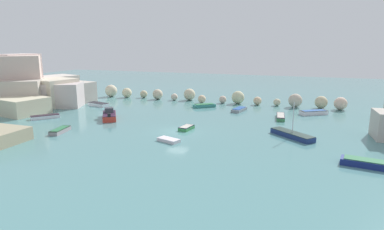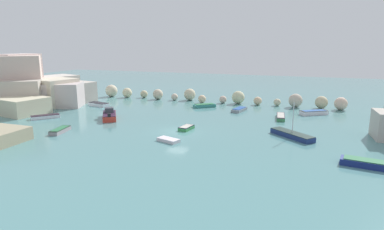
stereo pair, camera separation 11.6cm
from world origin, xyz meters
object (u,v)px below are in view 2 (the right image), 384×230
at_px(moored_boat_9, 186,128).
at_px(moored_boat_11, 204,106).
at_px(moored_boat_0, 292,135).
at_px(moored_boat_1, 314,112).
at_px(moored_boat_6, 60,130).
at_px(moored_boat_8, 109,115).
at_px(moored_boat_2, 99,104).
at_px(moored_boat_10, 363,163).
at_px(moored_boat_7, 281,117).
at_px(moored_boat_5, 239,110).
at_px(moored_boat_3, 168,140).
at_px(moored_boat_4, 45,117).

xyz_separation_m(moored_boat_9, moored_boat_11, (-2.50, 15.38, 0.02)).
height_order(moored_boat_0, moored_boat_9, moored_boat_0).
distance_m(moored_boat_1, moored_boat_11, 17.91).
bearing_deg(moored_boat_6, moored_boat_8, 159.45).
distance_m(moored_boat_0, moored_boat_1, 14.62).
height_order(moored_boat_1, moored_boat_9, moored_boat_1).
height_order(moored_boat_2, moored_boat_6, moored_boat_2).
bearing_deg(moored_boat_10, moored_boat_0, 140.35).
height_order(moored_boat_6, moored_boat_7, moored_boat_7).
xyz_separation_m(moored_boat_5, moored_boat_10, (15.62, -20.64, 0.06)).
height_order(moored_boat_1, moored_boat_3, moored_boat_1).
bearing_deg(moored_boat_6, moored_boat_4, -137.44).
relative_size(moored_boat_3, moored_boat_7, 0.62).
relative_size(moored_boat_1, moored_boat_6, 1.24).
distance_m(moored_boat_8, moored_boat_10, 33.56).
relative_size(moored_boat_6, moored_boat_8, 0.69).
bearing_deg(moored_boat_9, moored_boat_3, 6.86).
bearing_deg(moored_boat_3, moored_boat_8, -11.96).
bearing_deg(moored_boat_1, moored_boat_7, -168.57).
distance_m(moored_boat_3, moored_boat_5, 20.03).
height_order(moored_boat_4, moored_boat_7, moored_boat_7).
bearing_deg(moored_boat_9, moored_boat_0, 101.38).
height_order(moored_boat_2, moored_boat_3, moored_boat_2).
xyz_separation_m(moored_boat_0, moored_boat_7, (-2.17, 9.81, -0.04)).
bearing_deg(moored_boat_8, moored_boat_4, 75.25).
relative_size(moored_boat_1, moored_boat_10, 1.10).
height_order(moored_boat_6, moored_boat_8, moored_boat_8).
bearing_deg(moored_boat_2, moored_boat_8, -31.79).
height_order(moored_boat_8, moored_boat_11, moored_boat_8).
distance_m(moored_boat_4, moored_boat_8, 9.55).
xyz_separation_m(moored_boat_3, moored_boat_11, (-2.46, 20.94, 0.10)).
bearing_deg(moored_boat_4, moored_boat_11, 169.83).
relative_size(moored_boat_4, moored_boat_5, 0.99).
distance_m(moored_boat_1, moored_boat_3, 25.99).
bearing_deg(moored_boat_8, moored_boat_0, -125.96).
bearing_deg(moored_boat_3, moored_boat_6, 22.84).
bearing_deg(moored_boat_3, moored_boat_9, -71.90).
xyz_separation_m(moored_boat_10, moored_boat_11, (-22.05, 21.95, -0.04)).
bearing_deg(moored_boat_9, moored_boat_4, -79.89).
relative_size(moored_boat_4, moored_boat_9, 1.49).
bearing_deg(moored_boat_9, moored_boat_11, -163.41).
relative_size(moored_boat_7, moored_boat_11, 1.18).
xyz_separation_m(moored_boat_0, moored_boat_10, (6.57, -7.49, -0.01)).
bearing_deg(moored_boat_6, moored_boat_9, 103.52).
xyz_separation_m(moored_boat_4, moored_boat_5, (25.86, 15.12, -0.01)).
bearing_deg(moored_boat_1, moored_boat_5, 152.74).
bearing_deg(moored_boat_0, moored_boat_8, 38.39).
relative_size(moored_boat_5, moored_boat_7, 0.84).
xyz_separation_m(moored_boat_0, moored_boat_5, (-9.05, 13.14, -0.07)).
distance_m(moored_boat_0, moored_boat_6, 28.29).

